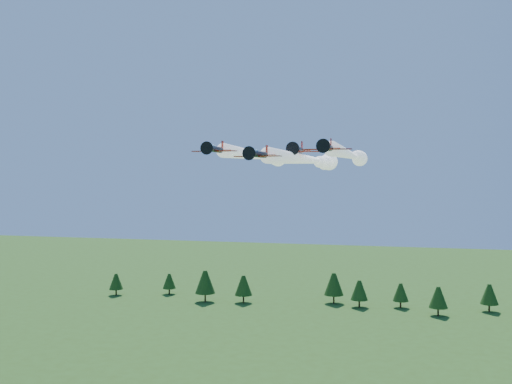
% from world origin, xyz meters
% --- Properties ---
extents(plane_lead, '(10.70, 47.12, 3.70)m').
position_xyz_m(plane_lead, '(3.22, 17.32, 48.98)').
color(plane_lead, black).
rests_on(plane_lead, ground).
extents(plane_left, '(7.75, 51.86, 3.70)m').
position_xyz_m(plane_left, '(-9.53, 29.85, 50.35)').
color(plane_left, black).
rests_on(plane_left, ground).
extents(plane_right, '(7.77, 56.41, 3.70)m').
position_xyz_m(plane_right, '(9.89, 30.36, 50.33)').
color(plane_right, black).
rests_on(plane_right, ground).
extents(plane_slot, '(8.34, 9.11, 2.95)m').
position_xyz_m(plane_slot, '(2.44, 9.46, 50.50)').
color(plane_slot, black).
rests_on(plane_slot, ground).
extents(treeline, '(170.37, 19.58, 11.55)m').
position_xyz_m(treeline, '(6.76, 110.68, 6.54)').
color(treeline, '#382314').
rests_on(treeline, ground).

